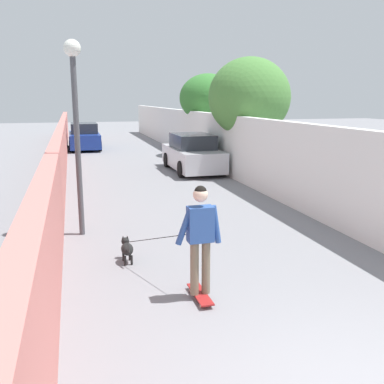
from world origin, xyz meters
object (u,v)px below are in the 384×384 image
at_px(person_skateboarder, 200,232).
at_px(tree_right_mid, 208,98).
at_px(tree_right_near, 249,98).
at_px(skateboard, 200,294).
at_px(dog, 127,248).
at_px(car_near, 192,154).
at_px(car_far, 84,137).
at_px(lamp_post, 75,104).

bearing_deg(person_skateboarder, tree_right_mid, -17.72).
xyz_separation_m(tree_right_near, person_skateboarder, (-10.10, 4.94, -1.94)).
bearing_deg(skateboard, dog, 26.07).
xyz_separation_m(dog, car_near, (9.67, -3.91, 0.44)).
xyz_separation_m(person_skateboarder, car_far, (20.89, 1.05, -0.35)).
distance_m(lamp_post, dog, 3.36).
xyz_separation_m(tree_right_mid, car_far, (4.78, 6.20, -2.26)).
relative_size(lamp_post, car_far, 0.97).
relative_size(dog, car_near, 0.49).
distance_m(lamp_post, person_skateboarder, 4.50).
height_order(tree_right_near, skateboard, tree_right_near).
xyz_separation_m(tree_right_mid, person_skateboarder, (-16.10, 5.15, -1.91)).
relative_size(tree_right_near, person_skateboarder, 2.71).
bearing_deg(lamp_post, person_skateboarder, -156.43).
distance_m(tree_right_near, dog, 10.50).
relative_size(person_skateboarder, car_far, 0.39).
relative_size(tree_right_near, tree_right_mid, 1.07).
height_order(tree_right_mid, lamp_post, tree_right_mid).
height_order(skateboard, dog, dog).
relative_size(tree_right_mid, car_near, 1.00).
xyz_separation_m(lamp_post, car_near, (7.68, -4.68, -2.16)).
distance_m(dog, car_near, 10.44).
bearing_deg(dog, tree_right_mid, -22.84).
bearing_deg(car_near, tree_right_mid, -24.47).
xyz_separation_m(lamp_post, car_far, (17.11, -0.60, -2.16)).
relative_size(tree_right_near, skateboard, 5.66).
bearing_deg(dog, skateboard, -153.93).
xyz_separation_m(lamp_post, person_skateboarder, (-3.78, -1.65, -1.81)).
distance_m(tree_right_near, lamp_post, 9.13).
relative_size(dog, car_far, 0.49).
bearing_deg(car_far, person_skateboarder, -177.12).
distance_m(skateboard, car_far, 20.93).
xyz_separation_m(tree_right_near, lamp_post, (-6.32, 6.59, -0.13)).
height_order(lamp_post, dog, lamp_post).
xyz_separation_m(skateboard, dog, (1.80, 0.88, 0.21)).
distance_m(car_near, car_far, 10.27).
distance_m(person_skateboarder, dog, 2.15).
distance_m(person_skateboarder, car_near, 11.86).
bearing_deg(car_far, skateboard, -177.12).
height_order(tree_right_mid, person_skateboarder, tree_right_mid).
distance_m(lamp_post, skateboard, 4.99).
distance_m(lamp_post, car_far, 17.26).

